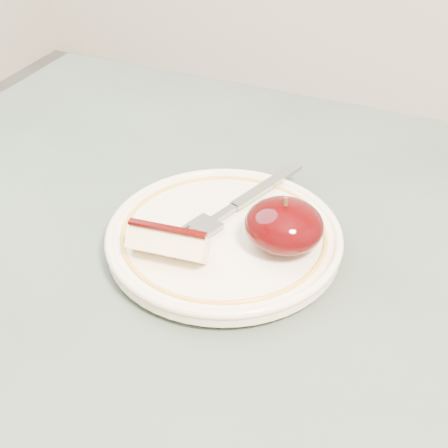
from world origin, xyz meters
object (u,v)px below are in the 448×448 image
at_px(table, 208,399).
at_px(fork, 233,207).
at_px(apple_half, 284,225).
at_px(plate, 224,236).

relative_size(table, fork, 4.70).
xyz_separation_m(table, fork, (-0.04, 0.14, 0.11)).
distance_m(table, apple_half, 0.17).
height_order(table, fork, fork).
distance_m(table, plate, 0.15).
height_order(table, apple_half, apple_half).
xyz_separation_m(table, plate, (-0.03, 0.10, 0.10)).
distance_m(table, fork, 0.18).
height_order(apple_half, fork, apple_half).
xyz_separation_m(plate, fork, (-0.01, 0.03, 0.01)).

